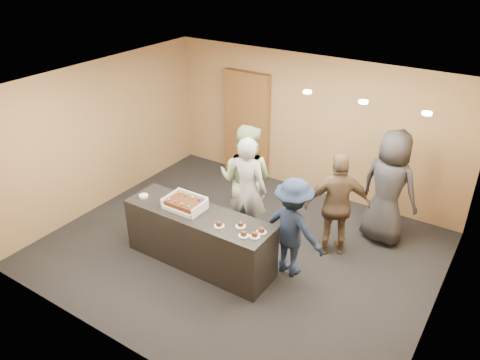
{
  "coord_description": "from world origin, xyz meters",
  "views": [
    {
      "loc": [
        3.45,
        -5.25,
        4.6
      ],
      "look_at": [
        0.02,
        0.0,
        1.29
      ],
      "focal_mm": 35.0,
      "sensor_mm": 36.0,
      "label": 1
    }
  ],
  "objects": [
    {
      "name": "room",
      "position": [
        0.0,
        0.0,
        1.35
      ],
      "size": [
        6.04,
        6.0,
        2.7
      ],
      "color": "black",
      "rests_on": "ground"
    },
    {
      "name": "cake_box",
      "position": [
        -0.59,
        -0.59,
        0.94
      ],
      "size": [
        0.6,
        0.42,
        0.18
      ],
      "color": "white",
      "rests_on": "serving_counter"
    },
    {
      "name": "slice_a",
      "position": [
        0.14,
        -0.73,
        0.92
      ],
      "size": [
        0.15,
        0.15,
        0.07
      ],
      "color": "white",
      "rests_on": "serving_counter"
    },
    {
      "name": "slice_c",
      "position": [
        0.56,
        -0.74,
        0.92
      ],
      "size": [
        0.15,
        0.15,
        0.07
      ],
      "color": "white",
      "rests_on": "serving_counter"
    },
    {
      "name": "person_sage_man",
      "position": [
        -0.25,
        0.57,
        0.97
      ],
      "size": [
        1.05,
        0.88,
        1.93
      ],
      "primitive_type": "imported",
      "rotation": [
        0.0,
        0.0,
        3.31
      ],
      "color": "#8CA775",
      "rests_on": "floor"
    },
    {
      "name": "person_navy_man",
      "position": [
        0.96,
        -0.04,
        0.79
      ],
      "size": [
        1.08,
        0.7,
        1.58
      ],
      "primitive_type": "imported",
      "rotation": [
        0.0,
        0.0,
        3.03
      ],
      "color": "#182440",
      "rests_on": "floor"
    },
    {
      "name": "person_dark_suit",
      "position": [
        1.85,
        1.59,
        0.98
      ],
      "size": [
        1.06,
        0.81,
        1.96
      ],
      "primitive_type": "imported",
      "rotation": [
        0.0,
        0.0,
        2.94
      ],
      "color": "#28282D",
      "rests_on": "floor"
    },
    {
      "name": "plate_stack",
      "position": [
        -1.35,
        -0.7,
        0.92
      ],
      "size": [
        0.14,
        0.14,
        0.04
      ],
      "primitive_type": "cylinder",
      "color": "white",
      "rests_on": "serving_counter"
    },
    {
      "name": "person_server_grey",
      "position": [
        -0.08,
        0.36,
        0.92
      ],
      "size": [
        0.73,
        0.54,
        1.84
      ],
      "primitive_type": "imported",
      "rotation": [
        0.0,
        0.0,
        3.3
      ],
      "color": "#9B9CA0",
      "rests_on": "floor"
    },
    {
      "name": "slice_b",
      "position": [
        0.4,
        -0.57,
        0.92
      ],
      "size": [
        0.15,
        0.15,
        0.07
      ],
      "color": "white",
      "rests_on": "serving_counter"
    },
    {
      "name": "slice_d",
      "position": [
        0.72,
        -0.53,
        0.92
      ],
      "size": [
        0.15,
        0.15,
        0.07
      ],
      "color": "white",
      "rests_on": "serving_counter"
    },
    {
      "name": "serving_counter",
      "position": [
        -0.33,
        -0.61,
        0.45
      ],
      "size": [
        2.4,
        0.7,
        0.9
      ],
      "primitive_type": "cube",
      "rotation": [
        0.0,
        0.0,
        0.0
      ],
      "color": "black",
      "rests_on": "floor"
    },
    {
      "name": "slice_e",
      "position": [
        0.7,
        -0.68,
        0.92
      ],
      "size": [
        0.15,
        0.15,
        0.07
      ],
      "color": "white",
      "rests_on": "serving_counter"
    },
    {
      "name": "ceiling_spotlights",
      "position": [
        1.6,
        0.5,
        2.67
      ],
      "size": [
        1.72,
        0.12,
        0.03
      ],
      "color": "#FFEAC6",
      "rests_on": "ceiling"
    },
    {
      "name": "sheet_cake",
      "position": [
        -0.59,
        -0.61,
        1.0
      ],
      "size": [
        0.51,
        0.35,
        0.11
      ],
      "color": "#3E220E",
      "rests_on": "cake_box"
    },
    {
      "name": "person_brown_extra",
      "position": [
        1.31,
        0.79,
        0.87
      ],
      "size": [
        1.09,
        0.91,
        1.74
      ],
      "primitive_type": "imported",
      "rotation": [
        0.0,
        0.0,
        3.72
      ],
      "color": "brown",
      "rests_on": "floor"
    },
    {
      "name": "storage_cabinet",
      "position": [
        -1.4,
        2.41,
        1.11
      ],
      "size": [
        1.01,
        0.15,
        2.21
      ],
      "primitive_type": "cube",
      "color": "brown",
      "rests_on": "floor"
    }
  ]
}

